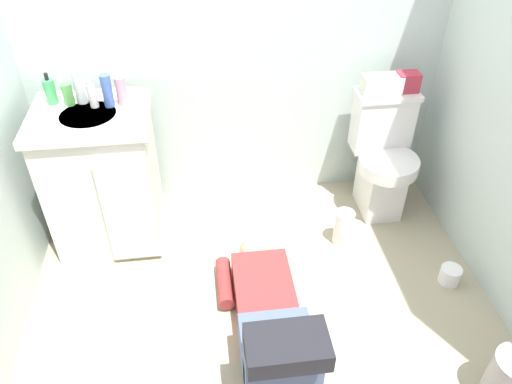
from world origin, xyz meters
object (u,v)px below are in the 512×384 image
bottle_blue (107,91)px  bottle_green (68,94)px  tissue_box (382,84)px  trash_can (510,381)px  faucet (90,90)px  person_plumber (270,318)px  vanity_cabinet (104,177)px  bottle_pink (121,91)px  toiletry_bag (408,82)px  bottle_clear (80,87)px  toilet (382,157)px  soap_dispenser (50,91)px  toilet_paper_roll (450,275)px  paper_towel_roll (343,228)px  bottle_white (93,96)px

bottle_blue → bottle_green: bearing=168.6°
tissue_box → trash_can: size_ratio=0.80×
faucet → person_plumber: faucet is taller
vanity_cabinet → bottle_pink: bottle_pink is taller
vanity_cabinet → toiletry_bag: 1.78m
bottle_blue → bottle_clear: bearing=157.0°
toilet → vanity_cabinet: 1.62m
soap_dispenser → bottle_blue: bottle_blue is taller
bottle_blue → tissue_box: bearing=4.0°
bottle_clear → tissue_box: bearing=1.5°
toiletry_bag → toilet: bearing=-139.2°
toilet → faucet: size_ratio=7.50×
faucet → toilet_paper_roll: 2.14m
faucet → soap_dispenser: (-0.19, -0.02, 0.02)m
soap_dispenser → bottle_green: size_ratio=1.45×
bottle_clear → paper_towel_roll: bottle_clear is taller
soap_dispenser → trash_can: soap_dispenser is taller
vanity_cabinet → trash_can: 2.19m
faucet → toilet_paper_roll: (1.82, -0.77, -0.82)m
toilet → soap_dispenser: (-1.81, 0.05, 0.52)m
tissue_box → trash_can: (0.18, -1.45, -0.66)m
tissue_box → bottle_clear: (-1.62, -0.04, 0.11)m
vanity_cabinet → bottle_blue: bearing=31.0°
toilet → bottle_pink: (-1.45, -0.01, 0.53)m
bottle_green → bottle_blue: bottle_blue is taller
soap_dispenser → toilet_paper_roll: 2.30m
bottle_green → bottle_pink: 0.28m
bottle_green → trash_can: bearing=-36.7°
toiletry_bag → bottle_clear: (-1.77, -0.04, 0.10)m
bottle_green → toilet_paper_roll: size_ratio=1.04×
bottle_blue → bottle_pink: bottle_blue is taller
trash_can → bottle_blue: bearing=140.9°
toiletry_bag → bottle_clear: bottle_clear is taller
bottle_green → bottle_white: 0.13m
toiletry_bag → toilet_paper_roll: size_ratio=1.13×
toilet → toilet_paper_roll: bearing=-74.5°
bottle_pink → trash_can: size_ratio=0.55×
bottle_pink → toilet_paper_roll: 1.97m
toiletry_bag → tissue_box: bearing=180.0°
vanity_cabinet → bottle_clear: 0.50m
trash_can → paper_towel_roll: 1.12m
person_plumber → toilet_paper_roll: size_ratio=9.68×
paper_towel_roll → bottle_blue: bearing=165.9°
tissue_box → soap_dispenser: 1.77m
paper_towel_roll → faucet: bearing=163.5°
person_plumber → soap_dispenser: (-0.99, 0.99, 0.71)m
vanity_cabinet → paper_towel_roll: (1.32, -0.25, -0.31)m
faucet → bottle_clear: bottle_clear is taller
bottle_blue → toilet_paper_roll: (1.71, -0.68, -0.85)m
bottle_green → bottle_blue: size_ratio=0.67×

